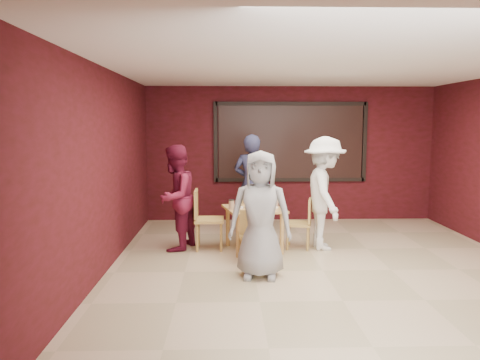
{
  "coord_description": "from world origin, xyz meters",
  "views": [
    {
      "loc": [
        -1.34,
        -6.27,
        2.04
      ],
      "look_at": [
        -1.12,
        1.11,
        1.14
      ],
      "focal_mm": 35.0,
      "sensor_mm": 36.0,
      "label": 1
    }
  ],
  "objects_px": {
    "chair_right": "(303,220)",
    "diner_left": "(175,198)",
    "diner_back": "(252,184)",
    "chair_left": "(204,216)",
    "diner_front": "(260,215)",
    "chair_back": "(251,211)",
    "dining_table": "(254,213)",
    "chair_front": "(253,232)",
    "diner_right": "(324,193)"
  },
  "relations": [
    {
      "from": "dining_table",
      "to": "diner_front",
      "type": "bearing_deg",
      "value": -89.84
    },
    {
      "from": "chair_back",
      "to": "diner_back",
      "type": "relative_size",
      "value": 0.49
    },
    {
      "from": "chair_right",
      "to": "diner_right",
      "type": "height_order",
      "value": "diner_right"
    },
    {
      "from": "diner_front",
      "to": "diner_back",
      "type": "relative_size",
      "value": 0.92
    },
    {
      "from": "chair_left",
      "to": "chair_right",
      "type": "distance_m",
      "value": 1.61
    },
    {
      "from": "diner_front",
      "to": "diner_right",
      "type": "bearing_deg",
      "value": 57.78
    },
    {
      "from": "chair_left",
      "to": "diner_left",
      "type": "distance_m",
      "value": 0.55
    },
    {
      "from": "diner_left",
      "to": "diner_right",
      "type": "height_order",
      "value": "diner_right"
    },
    {
      "from": "chair_left",
      "to": "diner_front",
      "type": "xyz_separation_m",
      "value": [
        0.81,
        -1.43,
        0.29
      ]
    },
    {
      "from": "dining_table",
      "to": "diner_left",
      "type": "xyz_separation_m",
      "value": [
        -1.26,
        0.08,
        0.23
      ]
    },
    {
      "from": "chair_right",
      "to": "diner_front",
      "type": "bearing_deg",
      "value": -119.56
    },
    {
      "from": "chair_back",
      "to": "diner_back",
      "type": "bearing_deg",
      "value": 86.27
    },
    {
      "from": "dining_table",
      "to": "diner_front",
      "type": "height_order",
      "value": "diner_front"
    },
    {
      "from": "dining_table",
      "to": "diner_back",
      "type": "distance_m",
      "value": 1.17
    },
    {
      "from": "chair_back",
      "to": "chair_left",
      "type": "xyz_separation_m",
      "value": [
        -0.8,
        -0.59,
        0.04
      ]
    },
    {
      "from": "diner_back",
      "to": "dining_table",
      "type": "bearing_deg",
      "value": 106.44
    },
    {
      "from": "diner_left",
      "to": "diner_front",
      "type": "bearing_deg",
      "value": 62.3
    },
    {
      "from": "diner_right",
      "to": "chair_right",
      "type": "bearing_deg",
      "value": 86.85
    },
    {
      "from": "chair_left",
      "to": "diner_right",
      "type": "relative_size",
      "value": 0.53
    },
    {
      "from": "dining_table",
      "to": "diner_back",
      "type": "height_order",
      "value": "diner_back"
    },
    {
      "from": "chair_right",
      "to": "diner_right",
      "type": "relative_size",
      "value": 0.45
    },
    {
      "from": "diner_back",
      "to": "diner_left",
      "type": "height_order",
      "value": "diner_back"
    },
    {
      "from": "chair_back",
      "to": "dining_table",
      "type": "bearing_deg",
      "value": -89.44
    },
    {
      "from": "dining_table",
      "to": "chair_left",
      "type": "relative_size",
      "value": 1.08
    },
    {
      "from": "dining_table",
      "to": "chair_right",
      "type": "xyz_separation_m",
      "value": [
        0.8,
        0.07,
        -0.15
      ]
    },
    {
      "from": "chair_right",
      "to": "diner_back",
      "type": "distance_m",
      "value": 1.39
    },
    {
      "from": "dining_table",
      "to": "chair_left",
      "type": "xyz_separation_m",
      "value": [
        -0.8,
        0.09,
        -0.07
      ]
    },
    {
      "from": "diner_back",
      "to": "diner_right",
      "type": "distance_m",
      "value": 1.55
    },
    {
      "from": "diner_front",
      "to": "chair_back",
      "type": "bearing_deg",
      "value": 97.33
    },
    {
      "from": "dining_table",
      "to": "diner_back",
      "type": "xyz_separation_m",
      "value": [
        0.02,
        1.12,
        0.31
      ]
    },
    {
      "from": "chair_right",
      "to": "chair_front",
      "type": "bearing_deg",
      "value": -137.71
    },
    {
      "from": "chair_right",
      "to": "diner_front",
      "type": "distance_m",
      "value": 1.66
    },
    {
      "from": "chair_front",
      "to": "chair_right",
      "type": "height_order",
      "value": "chair_right"
    },
    {
      "from": "diner_front",
      "to": "diner_back",
      "type": "bearing_deg",
      "value": 96.6
    },
    {
      "from": "chair_front",
      "to": "diner_back",
      "type": "height_order",
      "value": "diner_back"
    },
    {
      "from": "chair_right",
      "to": "diner_left",
      "type": "relative_size",
      "value": 0.48
    },
    {
      "from": "diner_front",
      "to": "dining_table",
      "type": "bearing_deg",
      "value": 97.2
    },
    {
      "from": "dining_table",
      "to": "chair_front",
      "type": "xyz_separation_m",
      "value": [
        -0.06,
        -0.71,
        -0.16
      ]
    },
    {
      "from": "chair_right",
      "to": "chair_left",
      "type": "bearing_deg",
      "value": 179.39
    },
    {
      "from": "diner_left",
      "to": "diner_right",
      "type": "bearing_deg",
      "value": 110.1
    },
    {
      "from": "diner_back",
      "to": "chair_back",
      "type": "bearing_deg",
      "value": 103.85
    },
    {
      "from": "diner_front",
      "to": "diner_back",
      "type": "distance_m",
      "value": 2.46
    },
    {
      "from": "diner_front",
      "to": "diner_left",
      "type": "relative_size",
      "value": 0.99
    },
    {
      "from": "dining_table",
      "to": "chair_left",
      "type": "height_order",
      "value": "chair_left"
    },
    {
      "from": "diner_left",
      "to": "chair_back",
      "type": "bearing_deg",
      "value": 136.08
    },
    {
      "from": "chair_right",
      "to": "diner_left",
      "type": "bearing_deg",
      "value": 179.82
    },
    {
      "from": "chair_back",
      "to": "chair_right",
      "type": "distance_m",
      "value": 1.01
    },
    {
      "from": "dining_table",
      "to": "chair_front",
      "type": "bearing_deg",
      "value": -94.56
    },
    {
      "from": "dining_table",
      "to": "chair_front",
      "type": "relative_size",
      "value": 1.3
    },
    {
      "from": "diner_left",
      "to": "chair_left",
      "type": "bearing_deg",
      "value": 111.81
    }
  ]
}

